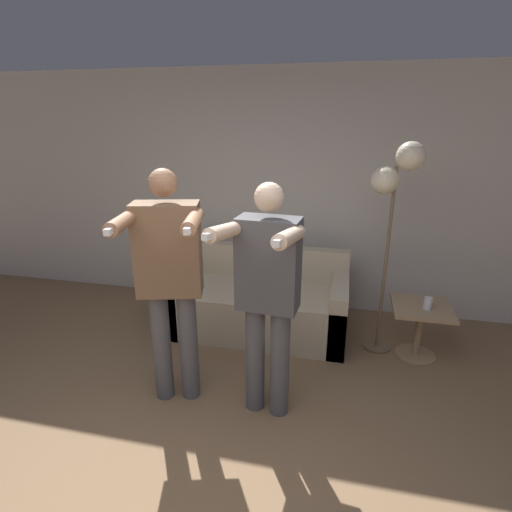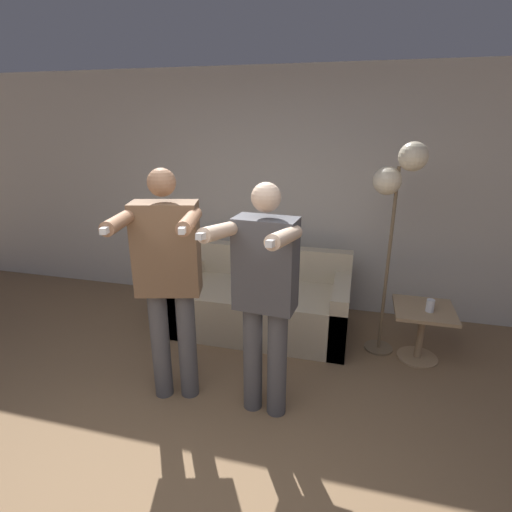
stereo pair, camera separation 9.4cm
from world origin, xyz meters
The scene contains 8 objects.
wall_back centered at (0.00, 2.89, 1.30)m, with size 10.00×0.05×2.60m.
couch centered at (-0.02, 2.17, 0.28)m, with size 1.75×0.85×0.81m.
person_left centered at (-0.41, 0.98, 1.03)m, with size 0.63×0.77×1.78m.
person_right centered at (0.29, 0.97, 0.99)m, with size 0.52×0.70×1.71m.
cat centered at (-0.03, 2.50, 0.88)m, with size 0.54×0.11×0.17m.
floor_lamp centered at (1.17, 2.08, 1.57)m, with size 0.42×0.26×1.91m.
side_table centered at (1.50, 2.00, 0.37)m, with size 0.51×0.51×0.50m.
cup centered at (1.53, 1.95, 0.56)m, with size 0.07×0.07×0.11m.
Camera 1 is at (0.77, -1.45, 2.08)m, focal length 28.00 mm.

